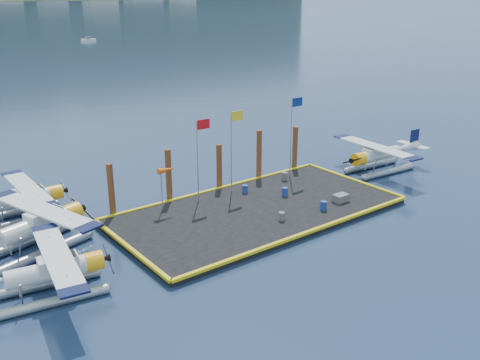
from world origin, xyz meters
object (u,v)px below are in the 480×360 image
at_px(seaplane_a, 52,273).
at_px(drum_2, 285,192).
at_px(flagpole_blue, 293,126).
at_px(piling_4, 295,149).
at_px(windsock, 167,171).
at_px(drum_3, 282,216).
at_px(flagpole_red, 200,148).
at_px(piling_2, 219,168).
at_px(drum_1, 324,206).
at_px(drum_5, 245,189).
at_px(piling_0, 111,192).
at_px(piling_1, 169,177).
at_px(crate, 341,198).
at_px(seaplane_b, 40,227).
at_px(piling_3, 259,156).
at_px(seaplane_d, 378,157).
at_px(flagpole_yellow, 233,139).
at_px(seaplane_c, 24,201).
at_px(drum_4, 284,176).

bearing_deg(seaplane_a, drum_2, 107.44).
xyz_separation_m(flagpole_blue, piling_4, (1.80, 1.60, -2.69)).
bearing_deg(windsock, drum_3, -51.87).
distance_m(flagpole_red, piling_2, 4.07).
bearing_deg(drum_1, seaplane_a, 177.12).
distance_m(drum_5, piling_0, 10.08).
bearing_deg(drum_3, piling_0, 136.77).
height_order(seaplane_a, piling_1, piling_1).
distance_m(seaplane_a, flagpole_red, 14.49).
xyz_separation_m(crate, flagpole_blue, (1.05, 6.42, 4.01)).
distance_m(seaplane_b, piling_3, 18.54).
relative_size(seaplane_b, seaplane_d, 1.04).
xyz_separation_m(seaplane_b, windsock, (8.93, 0.06, 1.77)).
height_order(seaplane_d, drum_5, seaplane_d).
bearing_deg(drum_3, flagpole_yellow, 83.38).
bearing_deg(windsock, crate, -31.03).
bearing_deg(seaplane_a, piling_1, 132.55).
height_order(seaplane_c, piling_4, piling_4).
relative_size(flagpole_yellow, piling_0, 1.55).
relative_size(piling_0, piling_2, 1.05).
bearing_deg(windsock, seaplane_a, -150.09).
bearing_deg(seaplane_d, piling_3, 69.39).
bearing_deg(seaplane_d, flagpole_yellow, 82.39).
bearing_deg(piling_4, crate, -109.55).
height_order(seaplane_b, flagpole_yellow, flagpole_yellow).
relative_size(piling_1, piling_4, 1.05).
height_order(flagpole_yellow, piling_2, flagpole_yellow).
relative_size(seaplane_c, drum_1, 13.21).
bearing_deg(drum_2, drum_1, -85.19).
bearing_deg(piling_0, crate, -29.55).
distance_m(drum_2, flagpole_blue, 6.13).
height_order(seaplane_b, piling_2, piling_2).
relative_size(windsock, piling_4, 0.78).
relative_size(seaplane_b, windsock, 3.01).
height_order(seaplane_a, seaplane_c, seaplane_c).
distance_m(drum_4, flagpole_blue, 4.15).
height_order(drum_1, piling_1, piling_1).
distance_m(piling_1, piling_3, 8.50).
relative_size(drum_3, piling_4, 0.14).
height_order(seaplane_b, seaplane_c, seaplane_b).
bearing_deg(flagpole_red, seaplane_d, -10.14).
bearing_deg(flagpole_blue, seaplane_b, -179.84).
xyz_separation_m(seaplane_d, drum_3, (-14.08, -3.44, -0.71)).
xyz_separation_m(seaplane_d, piling_4, (-5.54, 4.52, 0.60)).
xyz_separation_m(crate, flagpole_yellow, (-4.95, 6.42, 3.84)).
relative_size(seaplane_c, crate, 7.76).
distance_m(seaplane_c, drum_4, 19.69).
bearing_deg(drum_5, flagpole_blue, 7.76).
height_order(drum_1, flagpole_red, flagpole_red).
bearing_deg(piling_3, windsock, -170.47).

